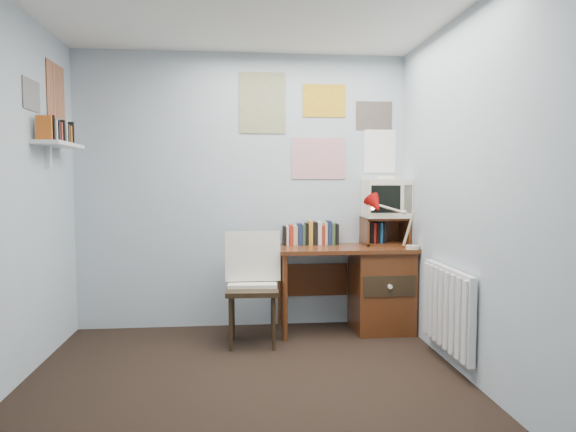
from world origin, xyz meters
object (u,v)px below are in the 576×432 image
object	(u,v)px
radiator	(448,309)
wall_shelf	(59,145)
desk_chair	(252,290)
desk_lamp	(413,225)
tv_riser	(385,231)
desk	(375,285)
crt_tv	(386,197)

from	to	relation	value
radiator	wall_shelf	bearing A→B (deg)	169.11
desk_chair	desk_lamp	distance (m)	1.47
tv_riser	radiator	distance (m)	1.15
desk	radiator	world-z (taller)	desk
desk_chair	tv_riser	size ratio (longest dim) A/B	2.25
desk_chair	desk_lamp	size ratio (longest dim) A/B	2.15
radiator	wall_shelf	world-z (taller)	wall_shelf
desk	radiator	distance (m)	0.97
desk_lamp	wall_shelf	world-z (taller)	wall_shelf
desk_chair	crt_tv	world-z (taller)	crt_tv
desk_chair	tv_riser	distance (m)	1.36
desk	crt_tv	bearing A→B (deg)	45.22
desk	radiator	size ratio (longest dim) A/B	1.50
desk	desk_chair	bearing A→B (deg)	-164.61
crt_tv	radiator	world-z (taller)	crt_tv
desk_chair	desk_lamp	xyz separation A→B (m)	(1.38, 0.09, 0.52)
desk_chair	desk_lamp	bearing A→B (deg)	6.25
desk	crt_tv	world-z (taller)	crt_tv
desk_chair	tv_riser	world-z (taller)	tv_riser
desk_chair	desk_lamp	world-z (taller)	desk_lamp
desk_lamp	tv_riser	bearing A→B (deg)	117.90
desk	wall_shelf	world-z (taller)	wall_shelf
tv_riser	crt_tv	xyz separation A→B (m)	(0.01, 0.02, 0.31)
wall_shelf	desk	bearing A→B (deg)	8.40
tv_riser	radiator	bearing A→B (deg)	-80.72
desk_lamp	radiator	xyz separation A→B (m)	(0.02, -0.71, -0.55)
wall_shelf	crt_tv	bearing A→B (deg)	10.69
crt_tv	wall_shelf	bearing A→B (deg)	-167.91
wall_shelf	tv_riser	bearing A→B (deg)	10.32
desk_lamp	wall_shelf	size ratio (longest dim) A/B	0.67
desk_chair	wall_shelf	size ratio (longest dim) A/B	1.45
tv_riser	wall_shelf	world-z (taller)	wall_shelf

